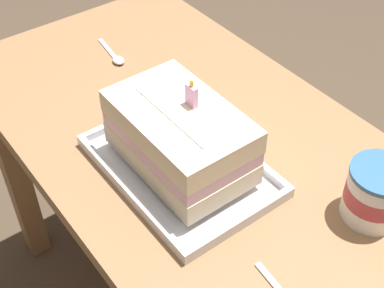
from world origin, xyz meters
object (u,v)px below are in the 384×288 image
(foil_tray, at_px, (181,167))
(serving_spoon_near_tray, at_px, (116,58))
(birthday_cake, at_px, (180,137))
(ice_cream_tub, at_px, (376,193))

(foil_tray, distance_m, serving_spoon_near_tray, 0.39)
(birthday_cake, relative_size, ice_cream_tub, 2.48)
(ice_cream_tub, distance_m, serving_spoon_near_tray, 0.67)
(foil_tray, height_order, birthday_cake, birthday_cake)
(foil_tray, relative_size, ice_cream_tub, 3.32)
(ice_cream_tub, relative_size, serving_spoon_near_tray, 0.81)
(serving_spoon_near_tray, bearing_deg, birthday_cake, -13.57)
(birthday_cake, xyz_separation_m, ice_cream_tub, (0.28, 0.20, -0.03))
(birthday_cake, bearing_deg, ice_cream_tub, 35.17)
(foil_tray, height_order, serving_spoon_near_tray, foil_tray)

